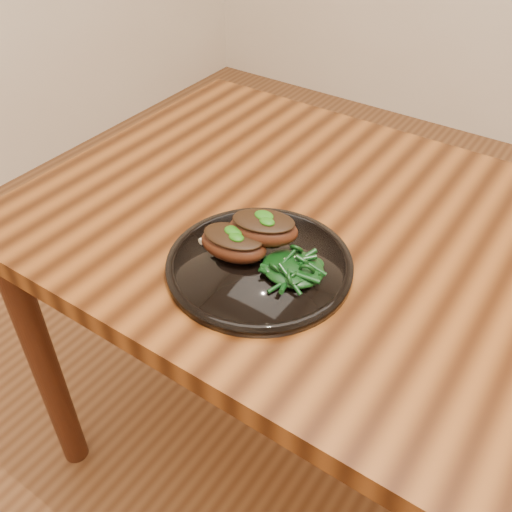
{
  "coord_description": "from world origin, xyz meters",
  "views": [
    {
      "loc": [
        0.11,
        -0.75,
        1.36
      ],
      "look_at": [
        -0.28,
        -0.18,
        0.78
      ],
      "focal_mm": 40.0,
      "sensor_mm": 36.0,
      "label": 1
    }
  ],
  "objects_px": {
    "desk": "(452,311)",
    "greens_heap": "(293,265)",
    "lamb_chop_front": "(233,243)",
    "plate": "(259,265)"
  },
  "relations": [
    {
      "from": "lamb_chop_front",
      "to": "greens_heap",
      "type": "distance_m",
      "value": 0.1
    },
    {
      "from": "desk",
      "to": "lamb_chop_front",
      "type": "xyz_separation_m",
      "value": [
        -0.32,
        -0.18,
        0.12
      ]
    },
    {
      "from": "desk",
      "to": "greens_heap",
      "type": "distance_m",
      "value": 0.3
    },
    {
      "from": "plate",
      "to": "lamb_chop_front",
      "type": "bearing_deg",
      "value": -166.38
    },
    {
      "from": "desk",
      "to": "greens_heap",
      "type": "height_order",
      "value": "greens_heap"
    },
    {
      "from": "lamb_chop_front",
      "to": "plate",
      "type": "bearing_deg",
      "value": 13.62
    },
    {
      "from": "greens_heap",
      "to": "lamb_chop_front",
      "type": "bearing_deg",
      "value": -171.18
    },
    {
      "from": "greens_heap",
      "to": "desk",
      "type": "bearing_deg",
      "value": 37.69
    },
    {
      "from": "desk",
      "to": "greens_heap",
      "type": "relative_size",
      "value": 15.97
    },
    {
      "from": "desk",
      "to": "greens_heap",
      "type": "xyz_separation_m",
      "value": [
        -0.22,
        -0.17,
        0.12
      ]
    }
  ]
}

